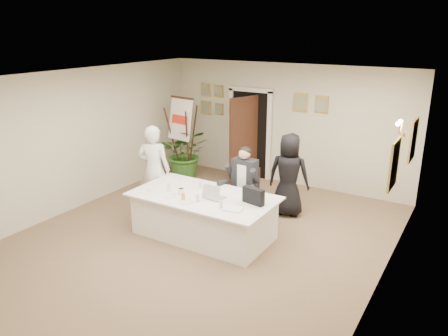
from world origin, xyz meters
name	(u,v)px	position (x,y,z in m)	size (l,w,h in m)	color
floor	(202,238)	(0.00, 0.00, 0.00)	(7.00, 7.00, 0.00)	brown
ceiling	(199,78)	(0.00, 0.00, 2.80)	(6.00, 7.00, 0.02)	white
wall_back	(285,125)	(0.00, 3.50, 1.40)	(6.00, 0.10, 2.80)	beige
wall_front	(8,250)	(0.00, -3.50, 1.40)	(6.00, 0.10, 2.80)	beige
wall_left	(77,140)	(-3.00, 0.00, 1.40)	(0.10, 7.00, 2.80)	beige
wall_right	(386,197)	(3.00, 0.00, 1.40)	(0.10, 7.00, 2.80)	beige
doorway	(248,136)	(-0.88, 3.32, 1.04)	(1.14, 0.86, 2.20)	black
pictures_back_wall	(254,103)	(-0.80, 3.47, 1.85)	(3.40, 0.06, 0.80)	gold
pictures_right_wall	(404,151)	(2.97, 1.20, 1.75)	(0.06, 2.20, 0.80)	gold
wall_sconce	(402,128)	(2.90, 1.20, 2.10)	(0.20, 0.30, 0.24)	gold
conference_table	(204,215)	(-0.02, 0.10, 0.39)	(2.52, 1.35, 0.78)	white
seated_man	(243,184)	(0.23, 1.08, 0.74)	(0.63, 0.67, 1.47)	black
flip_chart	(184,142)	(-2.16, 2.46, 0.91)	(0.71, 0.49, 1.98)	black
standing_man	(154,170)	(-1.46, 0.50, 0.89)	(0.65, 0.43, 1.78)	silver
standing_woman	(289,175)	(0.86, 1.76, 0.83)	(0.81, 0.52, 1.65)	black
potted_palm	(186,153)	(-2.15, 2.50, 0.63)	(1.14, 0.99, 1.26)	#2F6220
laptop	(215,190)	(0.21, 0.11, 0.91)	(0.34, 0.36, 0.28)	#B7BABC
laptop_bag	(253,196)	(0.89, 0.22, 0.91)	(0.40, 0.11, 0.28)	black
paper_stack	(233,209)	(0.74, -0.18, 0.79)	(0.30, 0.21, 0.03)	white
plate_left	(153,189)	(-0.96, -0.13, 0.78)	(0.22, 0.22, 0.01)	white
plate_mid	(171,196)	(-0.47, -0.24, 0.78)	(0.22, 0.22, 0.01)	white
plate_near	(186,202)	(-0.10, -0.32, 0.78)	(0.24, 0.24, 0.01)	white
glass_a	(169,187)	(-0.67, -0.04, 0.84)	(0.07, 0.07, 0.14)	silver
glass_b	(197,198)	(0.06, -0.20, 0.84)	(0.06, 0.06, 0.14)	silver
glass_c	(221,204)	(0.54, -0.23, 0.84)	(0.06, 0.06, 0.14)	silver
glass_d	(201,185)	(-0.24, 0.34, 0.84)	(0.07, 0.07, 0.14)	silver
oj_glass	(183,197)	(-0.18, -0.27, 0.84)	(0.06, 0.06, 0.13)	orange
steel_jug	(181,191)	(-0.38, -0.06, 0.83)	(0.10, 0.10, 0.11)	silver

